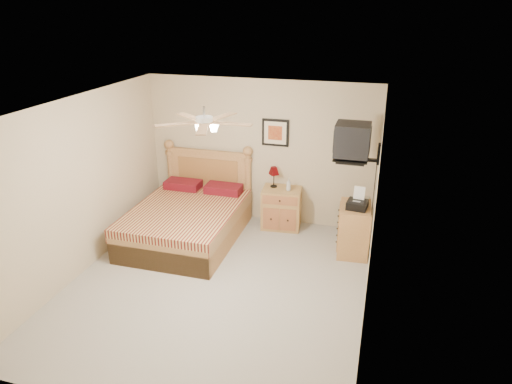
% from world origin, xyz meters
% --- Properties ---
extents(floor, '(4.50, 4.50, 0.00)m').
position_xyz_m(floor, '(0.00, 0.00, 0.00)').
color(floor, '#9D978E').
rests_on(floor, ground).
extents(ceiling, '(4.00, 4.50, 0.04)m').
position_xyz_m(ceiling, '(0.00, 0.00, 2.50)').
color(ceiling, white).
rests_on(ceiling, ground).
extents(wall_back, '(4.00, 0.04, 2.50)m').
position_xyz_m(wall_back, '(0.00, 2.25, 1.25)').
color(wall_back, '#C5B291').
rests_on(wall_back, ground).
extents(wall_front, '(4.00, 0.04, 2.50)m').
position_xyz_m(wall_front, '(0.00, -2.25, 1.25)').
color(wall_front, '#C5B291').
rests_on(wall_front, ground).
extents(wall_left, '(0.04, 4.50, 2.50)m').
position_xyz_m(wall_left, '(-2.00, 0.00, 1.25)').
color(wall_left, '#C5B291').
rests_on(wall_left, ground).
extents(wall_right, '(0.04, 4.50, 2.50)m').
position_xyz_m(wall_right, '(2.00, 0.00, 1.25)').
color(wall_right, '#C5B291').
rests_on(wall_right, ground).
extents(bed, '(1.61, 2.11, 1.36)m').
position_xyz_m(bed, '(-0.94, 1.12, 0.68)').
color(bed, '#A1743B').
rests_on(bed, ground).
extents(nightstand, '(0.70, 0.55, 0.71)m').
position_xyz_m(nightstand, '(0.45, 2.00, 0.35)').
color(nightstand, '#AA854A').
rests_on(nightstand, ground).
extents(table_lamp, '(0.22, 0.22, 0.36)m').
position_xyz_m(table_lamp, '(0.29, 2.07, 0.89)').
color(table_lamp, '#500407').
rests_on(table_lamp, nightstand).
extents(lotion_bottle, '(0.09, 0.09, 0.21)m').
position_xyz_m(lotion_bottle, '(0.57, 1.97, 0.81)').
color(lotion_bottle, silver).
rests_on(lotion_bottle, nightstand).
extents(framed_picture, '(0.46, 0.04, 0.46)m').
position_xyz_m(framed_picture, '(0.27, 2.23, 1.62)').
color(framed_picture, black).
rests_on(framed_picture, wall_back).
extents(dresser, '(0.51, 0.70, 0.79)m').
position_xyz_m(dresser, '(1.73, 1.45, 0.39)').
color(dresser, '#A16D33').
rests_on(dresser, ground).
extents(fax_machine, '(0.33, 0.34, 0.31)m').
position_xyz_m(fax_machine, '(1.75, 1.37, 0.94)').
color(fax_machine, black).
rests_on(fax_machine, dresser).
extents(magazine_lower, '(0.32, 0.36, 0.03)m').
position_xyz_m(magazine_lower, '(1.66, 1.64, 0.80)').
color(magazine_lower, '#A89F89').
rests_on(magazine_lower, dresser).
extents(magazine_upper, '(0.26, 0.32, 0.02)m').
position_xyz_m(magazine_upper, '(1.69, 1.67, 0.82)').
color(magazine_upper, tan).
rests_on(magazine_upper, magazine_lower).
extents(wall_tv, '(0.56, 0.46, 0.58)m').
position_xyz_m(wall_tv, '(1.75, 1.34, 1.81)').
color(wall_tv, black).
rests_on(wall_tv, wall_right).
extents(ceiling_fan, '(1.14, 1.14, 0.28)m').
position_xyz_m(ceiling_fan, '(0.00, -0.20, 2.36)').
color(ceiling_fan, white).
rests_on(ceiling_fan, ceiling).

